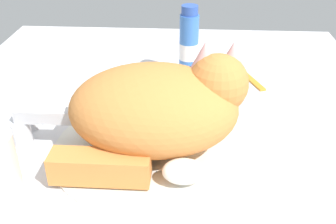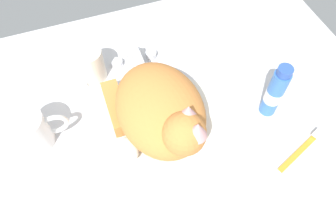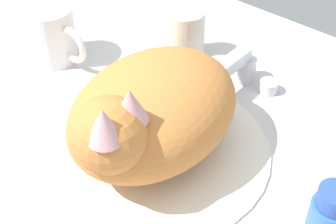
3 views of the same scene
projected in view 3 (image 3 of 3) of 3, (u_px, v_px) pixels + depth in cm
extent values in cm
cube|color=silver|center=(155.00, 158.00, 66.92)|extent=(110.00, 82.50, 3.00)
cylinder|color=silver|center=(155.00, 148.00, 65.70)|extent=(30.31, 30.31, 0.75)
cylinder|color=silver|center=(244.00, 69.00, 76.44)|extent=(3.60, 3.60, 4.12)
cube|color=silver|center=(229.00, 65.00, 71.89)|extent=(2.00, 8.92, 2.00)
cylinder|color=silver|center=(220.00, 64.00, 79.46)|extent=(2.80, 2.80, 1.80)
cylinder|color=silver|center=(269.00, 87.00, 74.93)|extent=(2.80, 2.80, 1.80)
ellipsoid|color=#D17F3D|center=(154.00, 111.00, 61.48)|extent=(19.05, 24.88, 12.24)
sphere|color=#D17F3D|center=(109.00, 135.00, 53.25)|extent=(8.99, 8.99, 8.66)
ellipsoid|color=white|center=(121.00, 139.00, 55.47)|extent=(4.98, 5.81, 4.76)
cone|color=#DB9E9E|center=(130.00, 105.00, 51.30)|extent=(4.04, 4.04, 3.90)
cone|color=#DB9E9E|center=(104.00, 125.00, 48.98)|extent=(4.04, 4.04, 3.90)
cube|color=#D17F3D|center=(141.00, 87.00, 72.03)|extent=(3.90, 13.20, 3.84)
ellipsoid|color=white|center=(84.00, 126.00, 65.89)|extent=(3.81, 5.73, 3.45)
cylinder|color=white|center=(50.00, 34.00, 79.48)|extent=(7.99, 7.99, 9.05)
torus|color=white|center=(72.00, 45.00, 76.91)|extent=(6.07, 1.00, 6.07)
cylinder|color=silver|center=(184.00, 34.00, 79.81)|extent=(6.52, 6.52, 8.52)
cube|color=white|center=(154.00, 39.00, 85.65)|extent=(9.00, 6.40, 1.20)
cube|color=white|center=(154.00, 30.00, 84.49)|extent=(8.11, 5.57, 2.38)
cylinder|color=#2D51AD|center=(335.00, 199.00, 41.93)|extent=(3.16, 3.16, 1.80)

